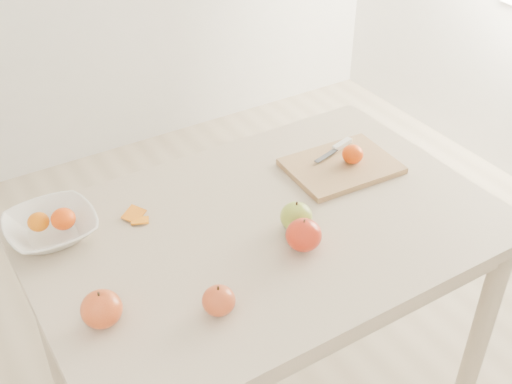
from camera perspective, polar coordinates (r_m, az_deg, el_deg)
table at (r=1.72m, az=0.88°, el=-5.39°), size 1.20×0.80×0.75m
cutting_board at (r=1.88m, az=7.59°, el=2.30°), size 0.32×0.24×0.02m
board_tangerine at (r=1.87m, az=8.59°, el=3.35°), size 0.06×0.06×0.05m
fruit_bowl at (r=1.68m, az=-17.73°, el=-3.06°), size 0.22×0.22×0.05m
bowl_tangerine_near at (r=1.67m, az=-18.78°, el=-2.53°), size 0.05×0.05×0.05m
bowl_tangerine_far at (r=1.66m, az=-16.77°, el=-2.30°), size 0.06×0.06×0.05m
orange_peel_a at (r=1.71m, az=-10.78°, el=-2.06°), size 0.07×0.07×0.01m
orange_peel_b at (r=1.69m, az=-10.27°, el=-2.57°), size 0.06×0.05×0.01m
paring_knife at (r=1.94m, az=7.43°, el=4.07°), size 0.17×0.07×0.01m
apple_green at (r=1.63m, az=3.60°, el=-2.19°), size 0.08×0.08×0.07m
apple_red_b at (r=1.42m, az=-13.57°, el=-10.07°), size 0.09×0.09×0.08m
apple_red_c at (r=1.41m, az=-3.34°, el=-9.61°), size 0.07×0.07×0.07m
apple_red_e at (r=1.57m, az=4.26°, el=-3.84°), size 0.09×0.09×0.08m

